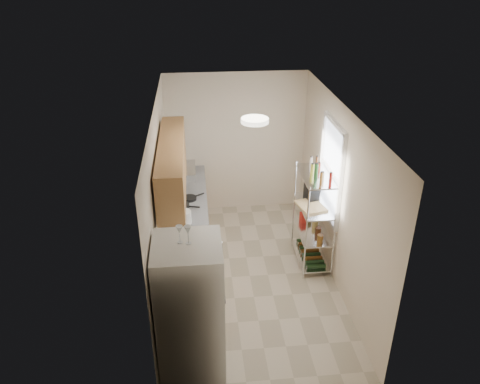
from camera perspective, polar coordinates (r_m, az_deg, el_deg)
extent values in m
cube|color=#C3B59E|center=(7.23, 1.20, -10.22)|extent=(2.50, 4.40, 0.01)
cube|color=silver|center=(6.02, 1.45, 9.94)|extent=(2.50, 4.40, 0.01)
cube|color=beige|center=(8.52, -0.49, 5.92)|extent=(2.50, 0.01, 2.60)
cube|color=beige|center=(4.72, 4.65, -13.78)|extent=(2.50, 0.01, 2.60)
cube|color=beige|center=(6.50, -9.73, -1.59)|extent=(0.01, 4.40, 2.60)
cube|color=beige|center=(6.78, 11.90, -0.55)|extent=(0.01, 4.40, 2.60)
cube|color=#9C7542|center=(7.31, -6.40, -5.81)|extent=(0.60, 3.48, 0.86)
cube|color=gray|center=(7.07, -6.46, -2.74)|extent=(0.63, 3.51, 0.04)
cube|color=#B7BABC|center=(6.11, -6.78, -8.11)|extent=(0.52, 0.44, 0.04)
cube|color=#B7BABC|center=(8.47, -4.54, -0.55)|extent=(0.01, 0.55, 0.72)
cube|color=#9C7542|center=(6.36, -8.24, 2.96)|extent=(0.33, 2.20, 0.72)
cube|color=#B7BABC|center=(7.25, -7.42, 2.53)|extent=(0.50, 0.60, 0.12)
cube|color=white|center=(6.96, 11.05, 2.59)|extent=(0.06, 1.00, 1.46)
cube|color=silver|center=(7.58, 8.57, -7.65)|extent=(0.45, 0.90, 0.02)
cube|color=silver|center=(7.33, 8.81, -4.75)|extent=(0.45, 0.90, 0.02)
cube|color=silver|center=(7.10, 9.07, -1.67)|extent=(0.45, 0.90, 0.02)
cube|color=silver|center=(6.88, 9.37, 1.98)|extent=(0.45, 0.90, 0.02)
cylinder|color=silver|center=(6.80, 8.07, -5.20)|extent=(0.02, 0.02, 1.55)
cylinder|color=silver|center=(7.54, 6.58, -1.66)|extent=(0.02, 0.02, 1.55)
cylinder|color=silver|center=(6.91, 11.52, -4.95)|extent=(0.02, 0.02, 1.55)
cylinder|color=silver|center=(7.63, 9.71, -1.49)|extent=(0.02, 0.02, 1.55)
cylinder|color=white|center=(5.74, 1.82, 8.72)|extent=(0.34, 0.34, 0.05)
cube|color=silver|center=(5.33, -6.06, -14.28)|extent=(0.72, 0.72, 1.75)
cylinder|color=white|center=(6.78, -6.93, -3.07)|extent=(0.23, 0.23, 0.19)
cylinder|color=black|center=(7.24, -7.26, -1.66)|extent=(0.33, 0.33, 0.05)
cylinder|color=black|center=(7.44, -6.15, -0.77)|extent=(0.30, 0.30, 0.04)
cube|color=tan|center=(7.04, 8.64, -1.70)|extent=(0.44, 0.52, 0.03)
cube|color=black|center=(7.18, 8.73, 0.05)|extent=(0.21, 0.27, 0.28)
cube|color=#B01F15|center=(7.52, 7.71, -3.07)|extent=(0.10, 0.13, 0.14)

